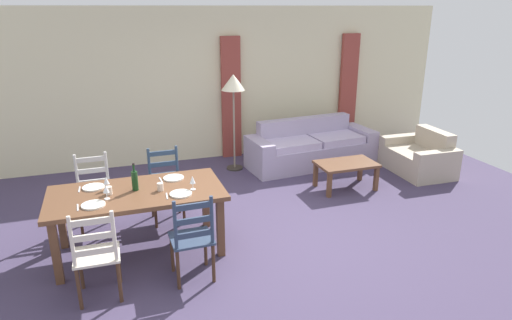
% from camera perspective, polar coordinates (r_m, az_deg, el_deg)
% --- Properties ---
extents(ground_plane, '(9.60, 9.60, 0.02)m').
position_cam_1_polar(ground_plane, '(5.57, 0.35, -9.97)').
color(ground_plane, '#413754').
extents(wall_far, '(9.60, 0.16, 2.70)m').
position_cam_1_polar(wall_far, '(8.17, -7.30, 9.43)').
color(wall_far, beige).
rests_on(wall_far, ground_plane).
extents(curtain_panel_left, '(0.35, 0.08, 2.20)m').
position_cam_1_polar(curtain_panel_left, '(8.21, -3.18, 7.82)').
color(curtain_panel_left, brown).
rests_on(curtain_panel_left, ground_plane).
extents(curtain_panel_right, '(0.35, 0.08, 2.20)m').
position_cam_1_polar(curtain_panel_right, '(9.14, 11.62, 8.61)').
color(curtain_panel_right, brown).
rests_on(curtain_panel_right, ground_plane).
extents(dining_table, '(1.90, 0.96, 0.75)m').
position_cam_1_polar(dining_table, '(5.17, -14.90, -4.75)').
color(dining_table, brown).
rests_on(dining_table, ground_plane).
extents(dining_chair_near_left, '(0.43, 0.41, 0.96)m').
position_cam_1_polar(dining_chair_near_left, '(4.55, -19.65, -11.32)').
color(dining_chair_near_left, beige).
rests_on(dining_chair_near_left, ground_plane).
extents(dining_chair_near_right, '(0.43, 0.41, 0.96)m').
position_cam_1_polar(dining_chair_near_right, '(4.61, -8.11, -9.82)').
color(dining_chair_near_right, '#2E3D56').
rests_on(dining_chair_near_right, ground_plane).
extents(dining_chair_far_left, '(0.42, 0.40, 0.96)m').
position_cam_1_polar(dining_chair_far_left, '(5.97, -19.92, -3.93)').
color(dining_chair_far_left, beige).
rests_on(dining_chair_far_left, ground_plane).
extents(dining_chair_far_right, '(0.42, 0.41, 0.96)m').
position_cam_1_polar(dining_chair_far_right, '(5.96, -11.41, -3.15)').
color(dining_chair_far_right, navy).
rests_on(dining_chair_far_right, ground_plane).
extents(dinner_plate_near_left, '(0.24, 0.24, 0.02)m').
position_cam_1_polar(dinner_plate_near_left, '(4.90, -20.02, -5.40)').
color(dinner_plate_near_left, white).
rests_on(dinner_plate_near_left, dining_table).
extents(fork_near_left, '(0.02, 0.17, 0.01)m').
position_cam_1_polar(fork_near_left, '(4.91, -21.76, -5.64)').
color(fork_near_left, silver).
rests_on(fork_near_left, dining_table).
extents(dinner_plate_near_right, '(0.24, 0.24, 0.02)m').
position_cam_1_polar(dinner_plate_near_right, '(4.94, -9.56, -4.26)').
color(dinner_plate_near_right, white).
rests_on(dinner_plate_near_right, dining_table).
extents(fork_near_right, '(0.03, 0.17, 0.01)m').
position_cam_1_polar(fork_near_right, '(4.93, -11.28, -4.53)').
color(fork_near_right, silver).
rests_on(fork_near_right, dining_table).
extents(dinner_plate_far_left, '(0.24, 0.24, 0.02)m').
position_cam_1_polar(dinner_plate_far_left, '(5.36, -19.99, -3.28)').
color(dinner_plate_far_left, white).
rests_on(dinner_plate_far_left, dining_table).
extents(fork_far_left, '(0.02, 0.17, 0.01)m').
position_cam_1_polar(fork_far_left, '(5.38, -21.58, -3.50)').
color(fork_far_left, silver).
rests_on(fork_far_left, dining_table).
extents(dinner_plate_far_right, '(0.24, 0.24, 0.02)m').
position_cam_1_polar(dinner_plate_far_right, '(5.40, -10.45, -2.26)').
color(dinner_plate_far_right, white).
rests_on(dinner_plate_far_right, dining_table).
extents(fork_far_right, '(0.03, 0.17, 0.01)m').
position_cam_1_polar(fork_far_right, '(5.39, -12.02, -2.49)').
color(fork_far_right, silver).
rests_on(fork_far_right, dining_table).
extents(wine_bottle, '(0.07, 0.07, 0.32)m').
position_cam_1_polar(wine_bottle, '(5.12, -15.18, -2.50)').
color(wine_bottle, '#143819').
rests_on(wine_bottle, dining_table).
extents(wine_glass_near_left, '(0.06, 0.06, 0.16)m').
position_cam_1_polar(wine_glass_near_left, '(4.98, -18.56, -3.57)').
color(wine_glass_near_left, white).
rests_on(wine_glass_near_left, dining_table).
extents(wine_glass_near_right, '(0.06, 0.06, 0.16)m').
position_cam_1_polar(wine_glass_near_right, '(5.01, -8.09, -2.57)').
color(wine_glass_near_right, white).
rests_on(wine_glass_near_right, dining_table).
extents(wine_glass_far_left, '(0.06, 0.06, 0.16)m').
position_cam_1_polar(wine_glass_far_left, '(5.21, -18.53, -2.55)').
color(wine_glass_far_left, white).
rests_on(wine_glass_far_left, dining_table).
extents(coffee_cup_primary, '(0.07, 0.07, 0.09)m').
position_cam_1_polar(coffee_cup_primary, '(5.07, -12.10, -3.36)').
color(coffee_cup_primary, beige).
rests_on(coffee_cup_primary, dining_table).
extents(coffee_cup_secondary, '(0.07, 0.07, 0.09)m').
position_cam_1_polar(coffee_cup_secondary, '(5.12, -18.22, -3.71)').
color(coffee_cup_secondary, beige).
rests_on(coffee_cup_secondary, dining_table).
extents(couch, '(2.34, 1.00, 0.80)m').
position_cam_1_polar(couch, '(8.03, 6.87, 1.49)').
color(couch, '#A89BB9').
rests_on(couch, ground_plane).
extents(coffee_table, '(0.90, 0.56, 0.42)m').
position_cam_1_polar(coffee_table, '(7.01, 11.41, -0.84)').
color(coffee_table, brown).
rests_on(coffee_table, ground_plane).
extents(armchair_upholstered, '(0.83, 1.18, 0.72)m').
position_cam_1_polar(armchair_upholstered, '(8.11, 20.26, 0.28)').
color(armchair_upholstered, '#B8AA93').
rests_on(armchair_upholstered, ground_plane).
extents(standing_lamp, '(0.40, 0.40, 1.64)m').
position_cam_1_polar(standing_lamp, '(7.46, -2.90, 9.12)').
color(standing_lamp, '#332D28').
rests_on(standing_lamp, ground_plane).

